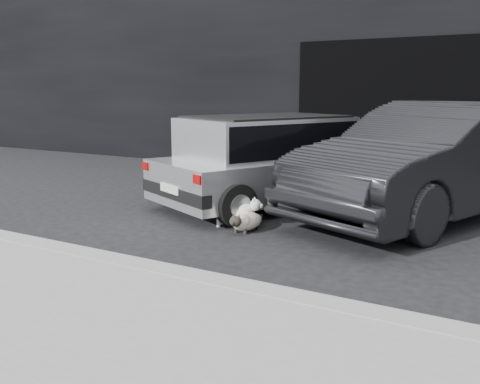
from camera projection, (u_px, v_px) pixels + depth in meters
The scene contains 9 objects.
ground at pixel (247, 215), 7.26m from camera, with size 80.00×80.00×0.00m, color black.
building_facade at pixel (425, 50), 11.40m from camera, with size 34.00×4.00×5.00m, color black.
garage_opening at pixel (399, 110), 9.91m from camera, with size 4.00×0.10×2.60m, color black.
curb at pixel (201, 282), 4.54m from camera, with size 18.00×0.25×0.12m, color gray.
sidewalk at pixel (98, 338), 3.52m from camera, with size 18.00×2.20×0.11m, color gray.
silver_hatchback at pixel (271, 156), 7.77m from camera, with size 2.91×3.87×1.31m.
second_car at pixel (436, 160), 7.01m from camera, with size 1.60×4.60×1.52m, color black.
cat_siamese at pixel (245, 222), 6.36m from camera, with size 0.28×0.77×0.26m.
cat_white at pixel (236, 212), 6.58m from camera, with size 0.80×0.42×0.39m.
Camera 1 is at (3.45, -6.17, 1.67)m, focal length 40.00 mm.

